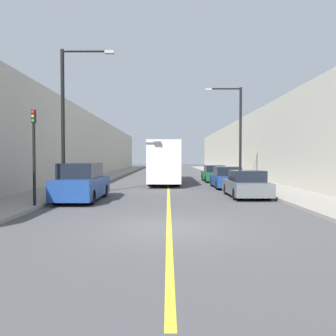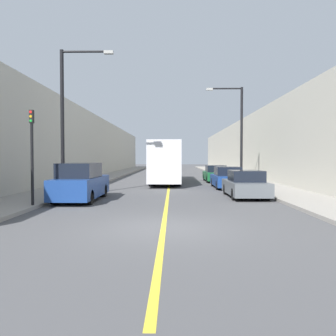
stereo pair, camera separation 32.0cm
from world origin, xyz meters
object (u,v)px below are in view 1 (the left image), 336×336
object	(u,v)px
parked_suv_left	(82,183)
car_right_far	(214,174)
street_lamp_right	(238,128)
car_right_near	(246,185)
street_lamp_left	(68,112)
bus	(165,161)
traffic_light	(34,153)
car_right_mid	(227,178)

from	to	relation	value
parked_suv_left	car_right_far	distance (m)	15.61
car_right_far	street_lamp_right	size ratio (longest dim) A/B	0.62
car_right_near	street_lamp_right	distance (m)	9.13
car_right_near	street_lamp_left	xyz separation A→B (m)	(-9.65, -0.02, 3.96)
car_right_far	bus	bearing A→B (deg)	-164.65
street_lamp_right	traffic_light	distance (m)	16.69
bus	car_right_far	xyz separation A→B (m)	(4.43, 1.22, -1.16)
street_lamp_right	car_right_far	bearing A→B (deg)	110.74
car_right_near	car_right_mid	bearing A→B (deg)	90.80
street_lamp_right	bus	bearing A→B (deg)	158.32
parked_suv_left	street_lamp_right	bearing A→B (deg)	44.66
car_right_near	car_right_mid	xyz separation A→B (m)	(-0.08, 5.46, 0.02)
bus	car_right_far	world-z (taller)	bus
parked_suv_left	car_right_near	world-z (taller)	parked_suv_left
car_right_far	traffic_light	bearing A→B (deg)	-121.52
traffic_light	car_right_mid	bearing A→B (deg)	44.54
bus	street_lamp_left	bearing A→B (deg)	-115.96
street_lamp_right	traffic_light	world-z (taller)	street_lamp_right
car_right_mid	street_lamp_left	world-z (taller)	street_lamp_left
street_lamp_right	car_right_near	bearing A→B (deg)	-98.50
car_right_near	street_lamp_left	size ratio (longest dim) A/B	0.54
car_right_near	street_lamp_right	xyz separation A→B (m)	(1.23, 8.20, 3.82)
bus	street_lamp_left	size ratio (longest dim) A/B	1.51
street_lamp_left	bus	bearing A→B (deg)	64.04
car_right_far	car_right_mid	bearing A→B (deg)	-89.76
car_right_near	bus	bearing A→B (deg)	113.37
car_right_mid	car_right_far	xyz separation A→B (m)	(-0.03, 6.25, -0.01)
bus	street_lamp_left	xyz separation A→B (m)	(-5.12, -10.51, 2.80)
car_right_mid	car_right_near	bearing A→B (deg)	-89.20
car_right_mid	car_right_far	bearing A→B (deg)	90.24
car_right_mid	street_lamp_left	size ratio (longest dim) A/B	0.57
street_lamp_left	traffic_light	size ratio (longest dim) A/B	1.96
street_lamp_right	parked_suv_left	bearing A→B (deg)	-135.34
street_lamp_left	traffic_light	bearing A→B (deg)	-92.21
parked_suv_left	car_right_near	bearing A→B (deg)	9.57
parked_suv_left	street_lamp_left	size ratio (longest dim) A/B	0.62
street_lamp_left	car_right_near	bearing A→B (deg)	0.14
parked_suv_left	street_lamp_left	world-z (taller)	street_lamp_left
bus	car_right_near	distance (m)	11.49
car_right_mid	street_lamp_right	size ratio (longest dim) A/B	0.59
car_right_far	street_lamp_right	world-z (taller)	street_lamp_right
parked_suv_left	street_lamp_left	distance (m)	4.16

